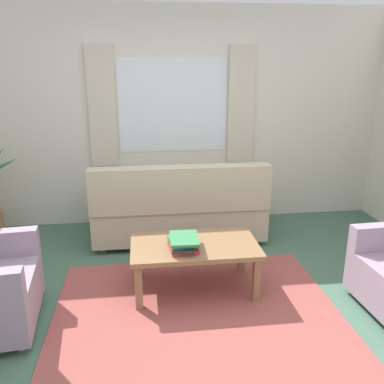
# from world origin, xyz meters

# --- Properties ---
(ground_plane) EXTENTS (6.24, 6.24, 0.00)m
(ground_plane) POSITION_xyz_m (0.00, 0.00, 0.00)
(ground_plane) COLOR #476B56
(wall_back) EXTENTS (5.32, 0.12, 2.60)m
(wall_back) POSITION_xyz_m (0.00, 2.26, 1.30)
(wall_back) COLOR silver
(wall_back) RESTS_ON ground_plane
(window_with_curtains) EXTENTS (1.98, 0.07, 1.40)m
(window_with_curtains) POSITION_xyz_m (0.00, 2.18, 1.45)
(window_with_curtains) COLOR white
(area_rug) EXTENTS (2.29, 1.95, 0.01)m
(area_rug) POSITION_xyz_m (0.00, 0.00, 0.01)
(area_rug) COLOR #9E4C47
(area_rug) RESTS_ON ground_plane
(couch) EXTENTS (1.90, 0.82, 0.92)m
(couch) POSITION_xyz_m (0.00, 1.55, 0.37)
(couch) COLOR #BCB293
(couch) RESTS_ON ground_plane
(coffee_table) EXTENTS (1.10, 0.64, 0.44)m
(coffee_table) POSITION_xyz_m (0.03, 0.44, 0.38)
(coffee_table) COLOR olive
(coffee_table) RESTS_ON ground_plane
(book_stack_on_table) EXTENTS (0.26, 0.33, 0.11)m
(book_stack_on_table) POSITION_xyz_m (-0.08, 0.35, 0.49)
(book_stack_on_table) COLOR #B23833
(book_stack_on_table) RESTS_ON coffee_table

